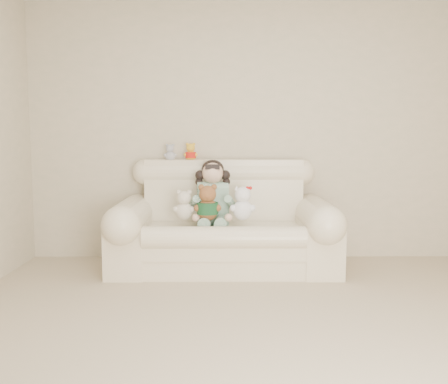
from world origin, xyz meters
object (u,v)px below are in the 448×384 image
(seated_child, at_px, (213,192))
(cream_teddy, at_px, (184,202))
(white_cat, at_px, (243,200))
(brown_teddy, at_px, (208,199))
(sofa, at_px, (224,216))

(seated_child, height_order, cream_teddy, seated_child)
(cream_teddy, bearing_deg, white_cat, 4.00)
(seated_child, height_order, white_cat, seated_child)
(brown_teddy, relative_size, cream_teddy, 1.21)
(sofa, height_order, brown_teddy, sofa)
(sofa, xyz_separation_m, brown_teddy, (-0.15, -0.16, 0.18))
(sofa, bearing_deg, white_cat, -39.63)
(white_cat, height_order, cream_teddy, white_cat)
(seated_child, height_order, brown_teddy, seated_child)
(seated_child, bearing_deg, sofa, -41.88)
(white_cat, relative_size, cream_teddy, 1.16)
(sofa, relative_size, white_cat, 5.68)
(seated_child, relative_size, brown_teddy, 1.62)
(brown_teddy, xyz_separation_m, white_cat, (0.32, 0.02, -0.01))
(brown_teddy, relative_size, white_cat, 1.05)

